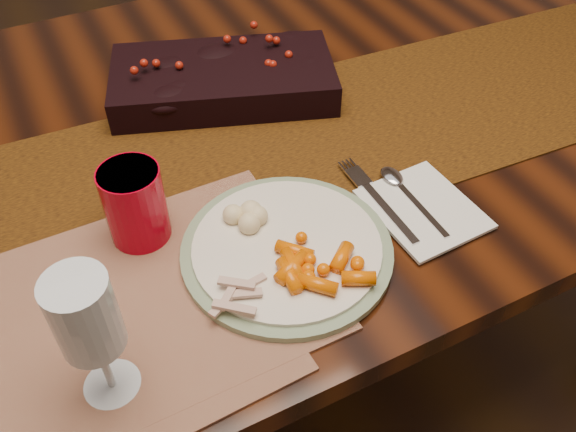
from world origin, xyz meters
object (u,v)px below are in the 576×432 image
dining_table (226,273)px  wine_glass (95,340)px  dinner_plate (287,249)px  napkin (423,209)px  baby_carrots (319,264)px  centerpiece (223,75)px  turkey_shreds (237,295)px  red_cup (135,204)px  placemat_main (144,301)px  mashed_potatoes (243,214)px

dining_table → wine_glass: size_ratio=9.89×
dinner_plate → napkin: size_ratio=1.78×
dining_table → baby_carrots: baby_carrots is taller
centerpiece → wine_glass: (-0.33, -0.47, 0.05)m
dinner_plate → turkey_shreds: (-0.09, -0.05, 0.02)m
centerpiece → dinner_plate: bearing=-100.3°
centerpiece → red_cup: 0.35m
placemat_main → napkin: (0.40, -0.03, 0.00)m
centerpiece → baby_carrots: (-0.05, -0.44, -0.01)m
mashed_potatoes → napkin: size_ratio=0.51×
dinner_plate → red_cup: red_cup is taller
baby_carrots → red_cup: 0.25m
dining_table → baby_carrots: size_ratio=14.77×
dinner_plate → napkin: bearing=-4.1°
baby_carrots → mashed_potatoes: mashed_potatoes is taller
centerpiece → napkin: size_ratio=2.39×
mashed_potatoes → wine_glass: size_ratio=0.44×
dining_table → baby_carrots: bearing=-89.0°
dining_table → red_cup: red_cup is taller
dining_table → placemat_main: 0.52m
mashed_potatoes → dining_table: bearing=79.3°
centerpiece → turkey_shreds: (-0.16, -0.44, -0.01)m
napkin → baby_carrots: bearing=-170.9°
turkey_shreds → red_cup: bearing=111.6°
red_cup → napkin: bearing=-20.2°
mashed_potatoes → turkey_shreds: size_ratio=1.05×
placemat_main → dinner_plate: bearing=-4.2°
baby_carrots → placemat_main: bearing=162.5°
centerpiece → dinner_plate: size_ratio=1.34×
centerpiece → placemat_main: (-0.26, -0.37, -0.04)m
centerpiece → mashed_potatoes: (-0.11, -0.33, 0.00)m
placemat_main → red_cup: 0.13m
centerpiece → red_cup: size_ratio=3.40×
turkey_shreds → placemat_main: bearing=147.8°
placemat_main → dinner_plate: (0.19, -0.01, 0.01)m
red_cup → dining_table: bearing=46.7°
wine_glass → dining_table: bearing=55.3°
wine_glass → centerpiece: bearing=54.9°
napkin → wine_glass: 0.48m
baby_carrots → red_cup: size_ratio=1.10×
centerpiece → napkin: bearing=-70.7°
dining_table → mashed_potatoes: bearing=-100.7°
turkey_shreds → baby_carrots: bearing=-1.5°
centerpiece → napkin: 0.42m
dining_table → placemat_main: size_ratio=4.10×
dinner_plate → baby_carrots: (0.02, -0.06, 0.02)m
dinner_plate → napkin: dinner_plate is taller
dining_table → wine_glass: bearing=-124.7°
dining_table → centerpiece: 0.43m
centerpiece → baby_carrots: size_ratio=3.10×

